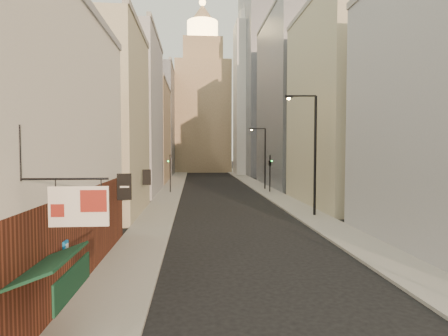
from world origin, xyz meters
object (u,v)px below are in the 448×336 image
white_tower (252,93)px  streetlamp_mid (312,148)px  clock_tower (203,104)px  streetlamp_far (263,155)px  traffic_light_left (170,167)px  traffic_light_right (270,163)px

white_tower → streetlamp_mid: size_ratio=4.04×
clock_tower → streetlamp_far: clock_tower is taller
traffic_light_left → clock_tower: bearing=-90.0°
white_tower → traffic_light_left: (-16.46, -36.47, -15.13)m
clock_tower → streetlamp_mid: bearing=-83.7°
white_tower → traffic_light_right: 39.69m
clock_tower → traffic_light_left: size_ratio=8.98×
streetlamp_far → white_tower: bearing=95.0°
streetlamp_far → traffic_light_right: bearing=-75.7°
streetlamp_mid → streetlamp_far: bearing=95.3°
white_tower → traffic_light_left: white_tower is taller
clock_tower → traffic_light_right: size_ratio=8.98×
streetlamp_mid → traffic_light_left: (-13.02, 18.00, -2.38)m
traffic_light_left → traffic_light_right: bearing=-174.9°
white_tower → traffic_light_right: size_ratio=8.30×
clock_tower → traffic_light_left: bearing=-96.2°
clock_tower → streetlamp_far: (7.43, -47.07, -12.65)m
white_tower → traffic_light_left: bearing=-114.3°
clock_tower → streetlamp_mid: (7.57, -68.47, -11.77)m
traffic_light_right → streetlamp_far: bearing=-72.0°
clock_tower → traffic_light_right: (7.63, -50.70, -13.76)m
clock_tower → streetlamp_mid: clock_tower is taller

